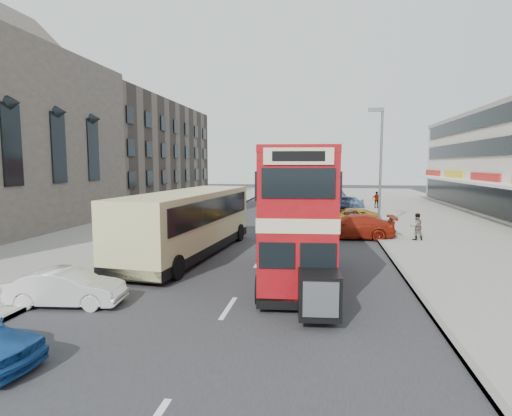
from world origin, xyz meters
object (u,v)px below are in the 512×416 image
Objects in this scene: bus_second at (321,183)px; car_right_c at (344,202)px; cyclist at (331,212)px; bus_main at (296,214)px; street_lamp at (380,159)px; car_left_front at (67,287)px; pedestrian_near at (416,226)px; pedestrian_far at (376,200)px; car_right_a at (352,227)px; car_right_b at (348,217)px; coach at (189,221)px.

car_right_c is (2.32, 2.29, -1.97)m from bus_second.
bus_main is at bearing -90.19° from cyclist.
street_lamp is at bearing -115.34° from bus_main.
bus_main is 2.52× the size of car_left_front.
pedestrian_near is (5.44, -15.35, -1.70)m from bus_second.
car_left_front is 2.26× the size of pedestrian_near.
street_lamp is 5.69m from pedestrian_near.
car_left_front is (-7.81, -28.08, -2.05)m from bus_second.
pedestrian_far is 0.79× the size of cyclist.
cyclist reaches higher than car_right_c.
bus_second is 7.04m from cyclist.
car_right_a is (2.78, 9.37, -1.83)m from bus_main.
car_right_c is at bearing -179.82° from car_right_b.
car_right_c is (0.43, 16.98, -0.07)m from car_right_a.
coach is at bearing 76.65° from bus_second.
car_right_b is at bearing 130.80° from street_lamp.
pedestrian_near is at bearing -56.39° from cyclist.
pedestrian_near is at bearing 32.08° from car_right_b.
street_lamp is 13.92m from coach.
pedestrian_far is at bearing -30.35° from car_left_front.
coach is 2.89× the size of car_right_c.
coach reaches higher than pedestrian_far.
cyclist is at bearing -74.51° from pedestrian_near.
pedestrian_far is at bearing 165.97° from car_right_a.
pedestrian_near is at bearing -130.86° from bus_main.
car_right_c is at bearing -92.69° from pedestrian_near.
car_left_front is (-11.62, -16.58, -4.20)m from street_lamp.
cyclist is (-1.16, 2.66, 0.05)m from car_right_b.
pedestrian_near is 9.80m from cyclist.
street_lamp reaches higher than car_left_front.
coach is 24.43m from car_right_c.
car_right_a is at bearing 1.05° from car_right_b.
pedestrian_near is (13.26, 12.73, 0.35)m from car_left_front.
coach is at bearing -34.80° from car_right_b.
bus_second reaches higher than car_left_front.
car_right_c is (-1.48, 13.80, -4.13)m from street_lamp.
car_right_b is at bearing -105.88° from bus_main.
bus_main is 5.70× the size of pedestrian_near.
coach is (-6.34, -20.52, -0.92)m from bus_second.
cyclist is at bearing -174.48° from car_right_a.
pedestrian_near reaches higher than car_right_b.
car_right_c is 17.92m from pedestrian_near.
cyclist is at bearing -154.59° from car_right_b.
pedestrian_far reaches higher than car_right_c.
car_right_c reaches higher than car_left_front.
car_right_b is at bearing -72.54° from pedestrian_near.
street_lamp is 14.47m from car_right_c.
bus_second reaches higher than coach.
coach is 2.44× the size of car_right_b.
coach reaches higher than cyclist.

